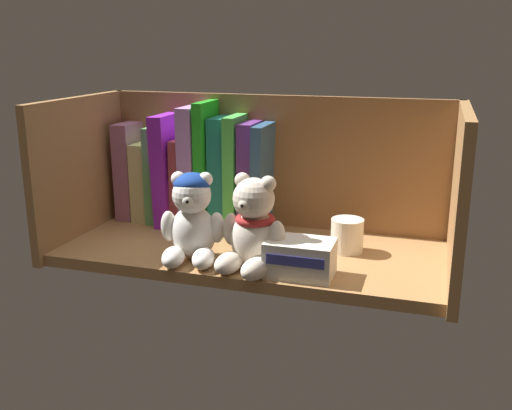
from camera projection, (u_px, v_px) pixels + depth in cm
name	position (u px, v px, depth cm)	size (l,w,h in cm)	color
shelf_board	(252.00, 253.00, 105.13)	(66.66, 28.83, 2.00)	#9E7042
shelf_back_panel	(275.00, 166.00, 115.46)	(69.06, 1.20, 27.83)	brown
shelf_side_panel_left	(82.00, 171.00, 111.43)	(1.60, 31.23, 27.83)	#9E7042
shelf_side_panel_right	(459.00, 198.00, 91.88)	(1.60, 31.23, 27.83)	#9E7042
book_0	(131.00, 170.00, 121.47)	(3.49, 9.10, 19.75)	#905772
book_1	(147.00, 180.00, 120.94)	(3.19, 9.71, 15.95)	tan
book_2	(160.00, 173.00, 119.61)	(2.25, 10.63, 19.48)	#569854
book_3	(173.00, 168.00, 118.45)	(2.95, 14.14, 21.99)	purple
book_4	(186.00, 180.00, 118.28)	(2.08, 11.78, 17.32)	#A33E3E
book_5	(198.00, 165.00, 116.63)	(2.88, 14.11, 23.79)	#AB79C3
book_6	(210.00, 164.00, 115.74)	(1.89, 13.08, 24.74)	green
book_7	(224.00, 172.00, 115.31)	(3.29, 9.98, 21.78)	#1F786E
book_8	(238.00, 172.00, 114.39)	(2.22, 12.33, 22.25)	green
book_9	(252.00, 176.00, 113.75)	(2.80, 10.80, 21.04)	#632F7C
book_10	(265.00, 177.00, 113.00)	(2.01, 13.97, 20.90)	#305679
teddy_bear_larger	(192.00, 219.00, 97.44)	(11.18, 11.64, 15.03)	white
teddy_bear_smaller	(253.00, 229.00, 93.68)	(11.72, 12.11, 15.55)	beige
pillar_candle	(347.00, 235.00, 102.42)	(5.69, 5.69, 5.89)	silver
small_product_box	(300.00, 258.00, 91.84)	(10.65, 7.22, 5.75)	silver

